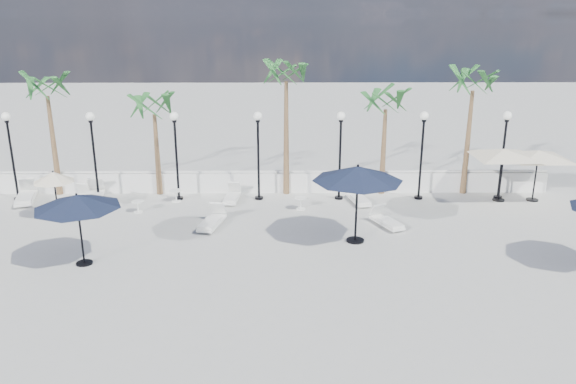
{
  "coord_description": "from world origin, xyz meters",
  "views": [
    {
      "loc": [
        1.05,
        -16.83,
        7.75
      ],
      "look_at": [
        1.24,
        2.79,
        1.5
      ],
      "focal_mm": 35.0,
      "sensor_mm": 36.0,
      "label": 1
    }
  ],
  "objects_px": {
    "lounger_1": "(26,196)",
    "parasol_navy_left": "(77,202)",
    "lounger_3": "(93,196)",
    "parasol_navy_mid": "(358,174)",
    "parasol_cream_sq_b": "(539,151)",
    "lounger_2": "(212,221)",
    "lounger_4": "(232,196)",
    "parasol_cream_sq_a": "(504,149)",
    "lounger_5": "(386,221)",
    "lounger_6": "(359,198)",
    "lounger_0": "(76,197)",
    "parasol_cream_small": "(54,178)"
  },
  "relations": [
    {
      "from": "lounger_4",
      "to": "parasol_navy_mid",
      "type": "relative_size",
      "value": 0.55
    },
    {
      "from": "lounger_0",
      "to": "lounger_5",
      "type": "bearing_deg",
      "value": -0.68
    },
    {
      "from": "lounger_0",
      "to": "lounger_3",
      "type": "xyz_separation_m",
      "value": [
        0.71,
        0.05,
        0.05
      ]
    },
    {
      "from": "lounger_5",
      "to": "parasol_navy_mid",
      "type": "height_order",
      "value": "parasol_navy_mid"
    },
    {
      "from": "lounger_0",
      "to": "parasol_navy_mid",
      "type": "relative_size",
      "value": 0.54
    },
    {
      "from": "lounger_3",
      "to": "parasol_navy_left",
      "type": "relative_size",
      "value": 0.78
    },
    {
      "from": "lounger_4",
      "to": "lounger_6",
      "type": "distance_m",
      "value": 5.45
    },
    {
      "from": "lounger_3",
      "to": "parasol_navy_mid",
      "type": "xyz_separation_m",
      "value": [
        10.77,
        -4.54,
        2.23
      ]
    },
    {
      "from": "lounger_2",
      "to": "lounger_6",
      "type": "distance_m",
      "value": 6.56
    },
    {
      "from": "parasol_navy_mid",
      "to": "parasol_cream_sq_a",
      "type": "distance_m",
      "value": 8.17
    },
    {
      "from": "lounger_5",
      "to": "lounger_2",
      "type": "bearing_deg",
      "value": 155.97
    },
    {
      "from": "lounger_4",
      "to": "parasol_cream_sq_a",
      "type": "xyz_separation_m",
      "value": [
        11.58,
        -0.02,
        2.07
      ]
    },
    {
      "from": "lounger_0",
      "to": "parasol_cream_small",
      "type": "bearing_deg",
      "value": -77.85
    },
    {
      "from": "lounger_2",
      "to": "parasol_navy_mid",
      "type": "relative_size",
      "value": 0.61
    },
    {
      "from": "parasol_cream_sq_b",
      "to": "lounger_1",
      "type": "bearing_deg",
      "value": 179.94
    },
    {
      "from": "lounger_6",
      "to": "parasol_cream_sq_a",
      "type": "height_order",
      "value": "parasol_cream_sq_a"
    },
    {
      "from": "lounger_4",
      "to": "lounger_2",
      "type": "bearing_deg",
      "value": -94.72
    },
    {
      "from": "parasol_navy_left",
      "to": "lounger_3",
      "type": "bearing_deg",
      "value": 105.33
    },
    {
      "from": "lounger_1",
      "to": "lounger_4",
      "type": "bearing_deg",
      "value": -16.13
    },
    {
      "from": "lounger_4",
      "to": "parasol_cream_sq_a",
      "type": "distance_m",
      "value": 11.76
    },
    {
      "from": "parasol_navy_left",
      "to": "parasol_cream_small",
      "type": "height_order",
      "value": "parasol_navy_left"
    },
    {
      "from": "parasol_navy_left",
      "to": "lounger_6",
      "type": "bearing_deg",
      "value": 32.08
    },
    {
      "from": "lounger_3",
      "to": "parasol_navy_left",
      "type": "xyz_separation_m",
      "value": [
        1.74,
        -6.36,
        1.87
      ]
    },
    {
      "from": "parasol_navy_mid",
      "to": "parasol_cream_sq_a",
      "type": "xyz_separation_m",
      "value": [
        6.8,
        4.52,
        -0.21
      ]
    },
    {
      "from": "lounger_2",
      "to": "parasol_navy_left",
      "type": "xyz_separation_m",
      "value": [
        -3.75,
        -3.31,
        1.89
      ]
    },
    {
      "from": "lounger_2",
      "to": "lounger_6",
      "type": "height_order",
      "value": "lounger_2"
    },
    {
      "from": "parasol_cream_sq_a",
      "to": "lounger_3",
      "type": "bearing_deg",
      "value": 179.93
    },
    {
      "from": "parasol_navy_left",
      "to": "lounger_4",
      "type": "bearing_deg",
      "value": 56.22
    },
    {
      "from": "lounger_2",
      "to": "lounger_4",
      "type": "bearing_deg",
      "value": 92.9
    },
    {
      "from": "parasol_cream_sq_a",
      "to": "parasol_cream_small",
      "type": "height_order",
      "value": "parasol_cream_sq_a"
    },
    {
      "from": "lounger_1",
      "to": "lounger_4",
      "type": "relative_size",
      "value": 1.27
    },
    {
      "from": "lounger_0",
      "to": "lounger_2",
      "type": "bearing_deg",
      "value": -13.33
    },
    {
      "from": "lounger_3",
      "to": "parasol_cream_small",
      "type": "height_order",
      "value": "parasol_cream_small"
    },
    {
      "from": "parasol_cream_sq_b",
      "to": "lounger_6",
      "type": "bearing_deg",
      "value": -178.08
    },
    {
      "from": "parasol_navy_left",
      "to": "parasol_navy_mid",
      "type": "bearing_deg",
      "value": 11.34
    },
    {
      "from": "lounger_2",
      "to": "parasol_cream_sq_b",
      "type": "relative_size",
      "value": 0.4
    },
    {
      "from": "lounger_2",
      "to": "lounger_3",
      "type": "distance_m",
      "value": 6.28
    },
    {
      "from": "lounger_4",
      "to": "parasol_navy_mid",
      "type": "distance_m",
      "value": 6.98
    },
    {
      "from": "lounger_4",
      "to": "lounger_6",
      "type": "xyz_separation_m",
      "value": [
        5.45,
        -0.27,
        0.01
      ]
    },
    {
      "from": "lounger_4",
      "to": "parasol_cream_small",
      "type": "relative_size",
      "value": 0.89
    },
    {
      "from": "lounger_4",
      "to": "lounger_5",
      "type": "relative_size",
      "value": 0.98
    },
    {
      "from": "lounger_0",
      "to": "parasol_cream_sq_a",
      "type": "bearing_deg",
      "value": 12.52
    },
    {
      "from": "lounger_1",
      "to": "parasol_navy_left",
      "type": "xyz_separation_m",
      "value": [
        4.62,
        -6.35,
        1.86
      ]
    },
    {
      "from": "lounger_0",
      "to": "parasol_navy_left",
      "type": "xyz_separation_m",
      "value": [
        2.45,
        -6.31,
        1.92
      ]
    },
    {
      "from": "lounger_0",
      "to": "lounger_5",
      "type": "height_order",
      "value": "lounger_5"
    },
    {
      "from": "lounger_0",
      "to": "parasol_navy_left",
      "type": "relative_size",
      "value": 0.63
    },
    {
      "from": "lounger_4",
      "to": "parasol_cream_sq_b",
      "type": "distance_m",
      "value": 13.21
    },
    {
      "from": "lounger_5",
      "to": "parasol_navy_mid",
      "type": "bearing_deg",
      "value": -156.6
    },
    {
      "from": "lounger_1",
      "to": "parasol_cream_sq_a",
      "type": "height_order",
      "value": "parasol_cream_sq_a"
    },
    {
      "from": "lounger_1",
      "to": "lounger_6",
      "type": "relative_size",
      "value": 1.2
    }
  ]
}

